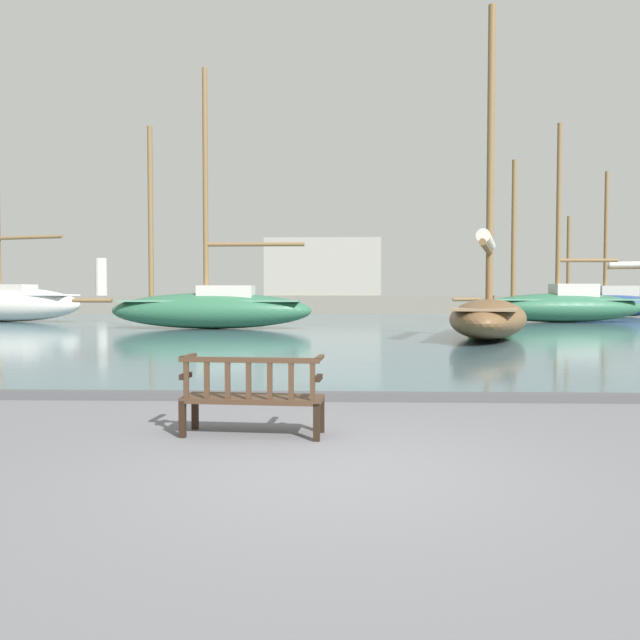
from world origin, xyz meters
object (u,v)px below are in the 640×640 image
object	(u,v)px
park_bench	(252,395)
sailboat_outer_port	(3,301)
channel_buoy	(476,323)
sailboat_nearest_starboard	(489,313)
sailboat_far_starboard	(561,304)
sailboat_far_port	(609,301)
sailboat_mid_port	(211,306)

from	to	relation	value
park_bench	sailboat_outer_port	world-z (taller)	sailboat_outer_port
channel_buoy	park_bench	bearing A→B (deg)	-108.75
sailboat_nearest_starboard	channel_buoy	size ratio (longest dim) A/B	8.69
sailboat_far_starboard	sailboat_far_port	distance (m)	12.39
park_bench	sailboat_far_starboard	bearing A→B (deg)	65.03
sailboat_outer_port	sailboat_mid_port	xyz separation A→B (m)	(14.11, -7.64, -0.17)
park_bench	sailboat_mid_port	xyz separation A→B (m)	(-5.07, 21.77, 0.65)
sailboat_far_port	sailboat_nearest_starboard	bearing A→B (deg)	-121.10
sailboat_mid_port	channel_buoy	world-z (taller)	sailboat_mid_port
sailboat_outer_port	sailboat_far_port	distance (m)	41.32
park_bench	sailboat_outer_port	size ratio (longest dim) A/B	0.11
sailboat_outer_port	sailboat_mid_port	bearing A→B (deg)	-28.43
park_bench	sailboat_mid_port	bearing A→B (deg)	103.10
sailboat_far_port	channel_buoy	distance (m)	24.13
sailboat_outer_port	sailboat_far_port	size ratio (longest dim) A/B	1.26
sailboat_far_starboard	sailboat_far_port	world-z (taller)	sailboat_far_starboard
sailboat_nearest_starboard	sailboat_mid_port	size ratio (longest dim) A/B	1.00
sailboat_nearest_starboard	sailboat_far_port	distance (m)	27.98
sailboat_far_starboard	channel_buoy	size ratio (longest dim) A/B	8.25
park_bench	sailboat_far_starboard	xyz separation A→B (m)	(13.77, 29.58, 0.67)
sailboat_outer_port	sailboat_far_starboard	bearing A→B (deg)	0.30
park_bench	sailboat_nearest_starboard	xyz separation A→B (m)	(6.37, 15.82, 0.51)
sailboat_nearest_starboard	channel_buoy	distance (m)	4.38
sailboat_far_starboard	channel_buoy	xyz separation A→B (m)	(-6.94, -9.45, -0.72)
sailboat_mid_port	sailboat_far_port	bearing A→B (deg)	34.83
sailboat_far_port	sailboat_mid_port	bearing A→B (deg)	-145.17
sailboat_mid_port	channel_buoy	size ratio (longest dim) A/B	8.65
park_bench	channel_buoy	size ratio (longest dim) A/B	1.18
sailboat_mid_port	channel_buoy	distance (m)	12.03
sailboat_nearest_starboard	sailboat_outer_port	bearing A→B (deg)	151.99
park_bench	sailboat_far_starboard	world-z (taller)	sailboat_far_starboard
sailboat_outer_port	sailboat_far_port	world-z (taller)	sailboat_outer_port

